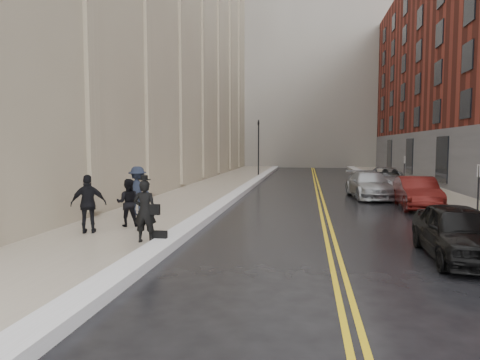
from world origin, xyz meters
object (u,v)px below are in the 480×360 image
(pedestrian_a, at_px, (128,203))
(pedestrian_c, at_px, (89,204))
(pedestrian_main, at_px, (145,211))
(car_silver_near, at_px, (369,185))
(car_black, at_px, (458,232))
(car_maroon, at_px, (417,193))
(car_silver_far, at_px, (385,179))
(pedestrian_b, at_px, (138,191))

(pedestrian_a, xyz_separation_m, pedestrian_c, (-0.77, -1.26, 0.11))
(pedestrian_main, xyz_separation_m, pedestrian_a, (-1.48, 2.23, -0.08))
(car_silver_near, height_order, pedestrian_c, pedestrian_c)
(car_black, height_order, car_maroon, car_maroon)
(pedestrian_c, bearing_deg, car_silver_near, -151.33)
(car_black, height_order, pedestrian_c, pedestrian_c)
(car_maroon, bearing_deg, pedestrian_a, -145.31)
(car_black, relative_size, car_maroon, 0.93)
(car_silver_far, bearing_deg, car_silver_near, -103.02)
(car_black, height_order, car_silver_near, car_silver_near)
(car_black, bearing_deg, pedestrian_b, 158.70)
(pedestrian_b, relative_size, pedestrian_c, 1.05)
(car_maroon, xyz_separation_m, pedestrian_main, (-9.60, -9.21, 0.31))
(pedestrian_main, bearing_deg, car_black, 175.61)
(pedestrian_a, bearing_deg, car_silver_far, -140.27)
(car_silver_far, height_order, pedestrian_main, pedestrian_main)
(car_silver_near, relative_size, pedestrian_b, 2.58)
(pedestrian_main, height_order, pedestrian_a, pedestrian_main)
(car_black, distance_m, car_silver_far, 17.28)
(pedestrian_b, bearing_deg, car_maroon, -151.81)
(pedestrian_main, xyz_separation_m, pedestrian_c, (-2.25, 0.97, 0.03))
(car_silver_far, xyz_separation_m, pedestrian_c, (-11.85, -16.28, 0.33))
(car_silver_far, distance_m, pedestrian_c, 20.14)
(car_black, relative_size, pedestrian_main, 2.32)
(car_silver_far, height_order, pedestrian_c, pedestrian_c)
(car_silver_near, relative_size, pedestrian_main, 2.80)
(car_silver_far, relative_size, pedestrian_c, 2.90)
(car_silver_near, height_order, pedestrian_a, pedestrian_a)
(car_maroon, bearing_deg, pedestrian_c, -142.70)
(car_maroon, distance_m, pedestrian_a, 13.10)
(car_silver_near, distance_m, pedestrian_c, 15.78)
(pedestrian_main, relative_size, pedestrian_b, 0.92)
(pedestrian_a, distance_m, pedestrian_b, 2.25)
(car_maroon, distance_m, car_silver_far, 8.05)
(car_silver_near, xyz_separation_m, pedestrian_a, (-9.48, -10.73, 0.24))
(pedestrian_main, height_order, pedestrian_c, pedestrian_c)
(car_silver_near, bearing_deg, pedestrian_b, -145.02)
(car_silver_far, distance_m, pedestrian_a, 18.67)
(car_maroon, relative_size, pedestrian_c, 2.41)
(car_maroon, relative_size, car_silver_near, 0.89)
(pedestrian_main, relative_size, pedestrian_c, 0.97)
(car_black, distance_m, car_maroon, 9.27)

